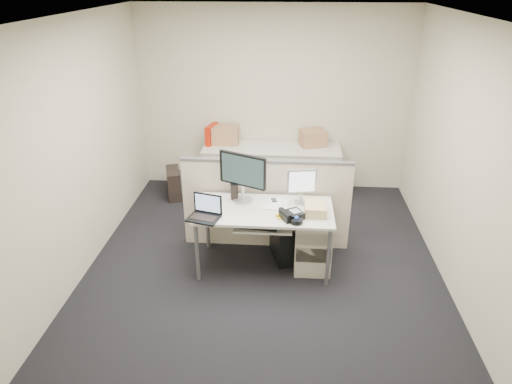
# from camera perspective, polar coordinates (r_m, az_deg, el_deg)

# --- Properties ---
(floor) EXTENTS (4.00, 4.50, 0.01)m
(floor) POSITION_cam_1_polar(r_m,az_deg,el_deg) (5.36, 0.97, -9.10)
(floor) COLOR black
(floor) RESTS_ON ground
(ceiling) EXTENTS (4.00, 4.50, 0.01)m
(ceiling) POSITION_cam_1_polar(r_m,az_deg,el_deg) (4.41, 1.24, 21.06)
(ceiling) COLOR white
(ceiling) RESTS_ON ground
(wall_back) EXTENTS (4.00, 0.02, 2.70)m
(wall_back) POSITION_cam_1_polar(r_m,az_deg,el_deg) (6.87, 2.17, 11.32)
(wall_back) COLOR beige
(wall_back) RESTS_ON ground
(wall_front) EXTENTS (4.00, 0.02, 2.70)m
(wall_front) POSITION_cam_1_polar(r_m,az_deg,el_deg) (2.75, -1.63, -12.70)
(wall_front) COLOR beige
(wall_front) RESTS_ON ground
(wall_left) EXTENTS (0.02, 4.50, 2.70)m
(wall_left) POSITION_cam_1_polar(r_m,az_deg,el_deg) (5.22, -21.49, 4.78)
(wall_left) COLOR beige
(wall_left) RESTS_ON ground
(wall_right) EXTENTS (0.02, 4.50, 2.70)m
(wall_right) POSITION_cam_1_polar(r_m,az_deg,el_deg) (5.04, 24.49, 3.49)
(wall_right) COLOR beige
(wall_right) RESTS_ON ground
(desk) EXTENTS (1.50, 0.75, 0.73)m
(desk) POSITION_cam_1_polar(r_m,az_deg,el_deg) (5.01, 1.02, -2.81)
(desk) COLOR silver
(desk) RESTS_ON floor
(keyboard_tray) EXTENTS (0.62, 0.32, 0.02)m
(keyboard_tray) POSITION_cam_1_polar(r_m,az_deg,el_deg) (4.88, 0.89, -4.28)
(keyboard_tray) COLOR silver
(keyboard_tray) RESTS_ON desk
(drawer_pedestal) EXTENTS (0.40, 0.55, 0.65)m
(drawer_pedestal) POSITION_cam_1_polar(r_m,az_deg,el_deg) (5.23, 7.08, -6.01)
(drawer_pedestal) COLOR beige
(drawer_pedestal) RESTS_ON floor
(cubicle_partition) EXTENTS (2.00, 0.06, 1.10)m
(cubicle_partition) POSITION_cam_1_polar(r_m,az_deg,el_deg) (5.46, 1.28, -1.64)
(cubicle_partition) COLOR beige
(cubicle_partition) RESTS_ON floor
(back_counter) EXTENTS (2.00, 0.60, 0.72)m
(back_counter) POSITION_cam_1_polar(r_m,az_deg,el_deg) (6.88, 1.93, 2.64)
(back_counter) COLOR beige
(back_counter) RESTS_ON floor
(monitor_main) EXTENTS (0.61, 0.44, 0.57)m
(monitor_main) POSITION_cam_1_polar(r_m,az_deg,el_deg) (5.04, -1.67, 1.76)
(monitor_main) COLOR black
(monitor_main) RESTS_ON desk
(monitor_small) EXTENTS (0.35, 0.22, 0.40)m
(monitor_small) POSITION_cam_1_polar(r_m,az_deg,el_deg) (5.05, 5.70, 0.65)
(monitor_small) COLOR #B7B7BC
(monitor_small) RESTS_ON desk
(laptop) EXTENTS (0.37, 0.31, 0.24)m
(laptop) POSITION_cam_1_polar(r_m,az_deg,el_deg) (4.76, -6.63, -2.12)
(laptop) COLOR black
(laptop) RESTS_ON desk
(trackball) EXTENTS (0.17, 0.17, 0.05)m
(trackball) POSITION_cam_1_polar(r_m,az_deg,el_deg) (4.72, 5.09, -3.61)
(trackball) COLOR black
(trackball) RESTS_ON desk
(desk_phone) EXTENTS (0.29, 0.27, 0.07)m
(desk_phone) POSITION_cam_1_polar(r_m,az_deg,el_deg) (4.80, 4.49, -2.90)
(desk_phone) COLOR black
(desk_phone) RESTS_ON desk
(paper_stack) EXTENTS (0.28, 0.33, 0.01)m
(paper_stack) POSITION_cam_1_polar(r_m,az_deg,el_deg) (5.08, 2.80, -1.51)
(paper_stack) COLOR silver
(paper_stack) RESTS_ON desk
(sticky_pad) EXTENTS (0.09, 0.09, 0.01)m
(sticky_pad) POSITION_cam_1_polar(r_m,az_deg,el_deg) (4.81, 3.05, -3.17)
(sticky_pad) COLOR gold
(sticky_pad) RESTS_ON desk
(travel_mug) EXTENTS (0.11, 0.11, 0.19)m
(travel_mug) POSITION_cam_1_polar(r_m,az_deg,el_deg) (5.16, -2.71, 0.05)
(travel_mug) COLOR black
(travel_mug) RESTS_ON desk
(banana) EXTENTS (0.17, 0.08, 0.04)m
(banana) POSITION_cam_1_polar(r_m,az_deg,el_deg) (4.83, 3.29, -2.87)
(banana) COLOR yellow
(banana) RESTS_ON desk
(cellphone) EXTENTS (0.08, 0.11, 0.01)m
(cellphone) POSITION_cam_1_polar(r_m,az_deg,el_deg) (5.15, 2.27, -1.08)
(cellphone) COLOR black
(cellphone) RESTS_ON desk
(manila_folders) EXTENTS (0.23, 0.29, 0.11)m
(manila_folders) POSITION_cam_1_polar(r_m,az_deg,el_deg) (4.92, 7.42, -2.07)
(manila_folders) COLOR tan
(manila_folders) RESTS_ON desk
(keyboard) EXTENTS (0.43, 0.20, 0.02)m
(keyboard) POSITION_cam_1_polar(r_m,az_deg,el_deg) (4.83, 0.28, -4.27)
(keyboard) COLOR black
(keyboard) RESTS_ON keyboard_tray
(pc_tower_desk) EXTENTS (0.30, 0.49, 0.43)m
(pc_tower_desk) POSITION_cam_1_polar(r_m,az_deg,el_deg) (5.38, 3.23, -6.21)
(pc_tower_desk) COLOR black
(pc_tower_desk) RESTS_ON floor
(pc_tower_spare_dark) EXTENTS (0.31, 0.49, 0.43)m
(pc_tower_spare_dark) POSITION_cam_1_polar(r_m,az_deg,el_deg) (6.93, -10.24, 1.09)
(pc_tower_spare_dark) COLOR black
(pc_tower_spare_dark) RESTS_ON floor
(pc_tower_spare_silver) EXTENTS (0.18, 0.42, 0.39)m
(pc_tower_spare_silver) POSITION_cam_1_polar(r_m,az_deg,el_deg) (7.20, -8.45, 2.01)
(pc_tower_spare_silver) COLOR #B7B7BC
(pc_tower_spare_silver) RESTS_ON floor
(cardboard_box_left) EXTENTS (0.40, 0.30, 0.29)m
(cardboard_box_left) POSITION_cam_1_polar(r_m,az_deg,el_deg) (6.87, -3.85, 7.08)
(cardboard_box_left) COLOR #946C4A
(cardboard_box_left) RESTS_ON back_counter
(cardboard_box_right) EXTENTS (0.42, 0.37, 0.26)m
(cardboard_box_right) POSITION_cam_1_polar(r_m,az_deg,el_deg) (6.82, 7.11, 6.66)
(cardboard_box_right) COLOR #946C4A
(cardboard_box_right) RESTS_ON back_counter
(red_binder) EXTENTS (0.16, 0.34, 0.31)m
(red_binder) POSITION_cam_1_polar(r_m,az_deg,el_deg) (6.88, -5.54, 7.13)
(red_binder) COLOR #B41C08
(red_binder) RESTS_ON back_counter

